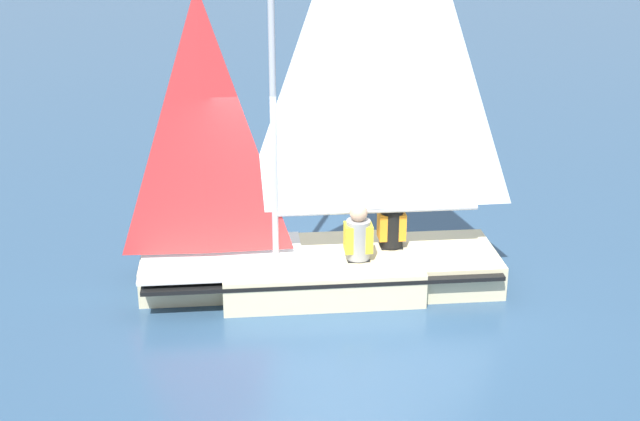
{
  "coord_description": "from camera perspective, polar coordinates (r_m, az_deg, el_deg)",
  "views": [
    {
      "loc": [
        -10.26,
        -0.65,
        4.99
      ],
      "look_at": [
        0.0,
        0.0,
        1.04
      ],
      "focal_mm": 50.0,
      "sensor_mm": 36.0,
      "label": 1
    }
  ],
  "objects": [
    {
      "name": "ground_plane",
      "position": [
        11.43,
        -0.0,
        -4.86
      ],
      "size": [
        260.0,
        260.0,
        0.0
      ],
      "primitive_type": "plane",
      "color": "#2D4C6B"
    },
    {
      "name": "sailboat_main",
      "position": [
        11.08,
        0.38,
        -0.73
      ],
      "size": [
        2.21,
        4.63,
        6.03
      ],
      "rotation": [
        0.0,
        0.0,
        1.73
      ],
      "color": "beige",
      "rests_on": "ground_plane"
    },
    {
      "name": "sailor_helm",
      "position": [
        11.06,
        2.45,
        -2.25
      ],
      "size": [
        0.34,
        0.38,
        1.16
      ],
      "rotation": [
        0.0,
        0.0,
        1.73
      ],
      "color": "black",
      "rests_on": "ground_plane"
    },
    {
      "name": "sailor_crew",
      "position": [
        11.45,
        4.59,
        -1.41
      ],
      "size": [
        0.34,
        0.38,
        1.16
      ],
      "rotation": [
        0.0,
        0.0,
        1.73
      ],
      "color": "black",
      "rests_on": "ground_plane"
    }
  ]
}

